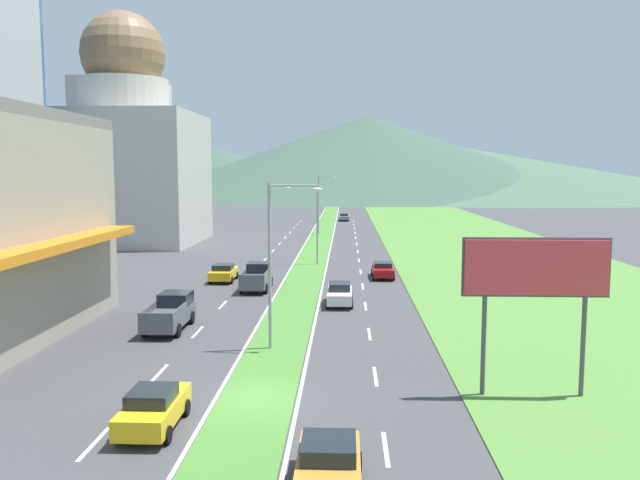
{
  "coord_description": "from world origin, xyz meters",
  "views": [
    {
      "loc": [
        3.71,
        -25.42,
        9.49
      ],
      "look_at": [
        1.27,
        33.14,
        3.16
      ],
      "focal_mm": 35.52,
      "sensor_mm": 36.0,
      "label": 1
    }
  ],
  "objects_px": {
    "street_lamp_mid": "(313,218)",
    "car_4": "(153,408)",
    "street_lamp_far": "(321,201)",
    "car_3": "(223,272)",
    "car_0": "(344,217)",
    "car_5": "(329,466)",
    "billboard_roadside": "(536,275)",
    "pickup_truck_1": "(170,313)",
    "car_1": "(383,270)",
    "street_lamp_near": "(276,254)",
    "car_2": "(340,294)",
    "pickup_truck_0": "(257,277)"
  },
  "relations": [
    {
      "from": "street_lamp_far",
      "to": "car_0",
      "type": "height_order",
      "value": "street_lamp_far"
    },
    {
      "from": "billboard_roadside",
      "to": "car_1",
      "type": "relative_size",
      "value": 1.53
    },
    {
      "from": "street_lamp_far",
      "to": "car_0",
      "type": "distance_m",
      "value": 28.19
    },
    {
      "from": "street_lamp_mid",
      "to": "car_4",
      "type": "bearing_deg",
      "value": -95.09
    },
    {
      "from": "car_0",
      "to": "pickup_truck_0",
      "type": "distance_m",
      "value": 72.75
    },
    {
      "from": "billboard_roadside",
      "to": "car_1",
      "type": "height_order",
      "value": "billboard_roadside"
    },
    {
      "from": "billboard_roadside",
      "to": "pickup_truck_1",
      "type": "height_order",
      "value": "billboard_roadside"
    },
    {
      "from": "pickup_truck_0",
      "to": "street_lamp_mid",
      "type": "bearing_deg",
      "value": -15.71
    },
    {
      "from": "street_lamp_near",
      "to": "car_5",
      "type": "xyz_separation_m",
      "value": [
        3.23,
        -15.0,
        -4.38
      ]
    },
    {
      "from": "car_4",
      "to": "pickup_truck_1",
      "type": "height_order",
      "value": "pickup_truck_1"
    },
    {
      "from": "street_lamp_far",
      "to": "car_3",
      "type": "xyz_separation_m",
      "value": [
        -6.78,
        -41.26,
        -4.4
      ]
    },
    {
      "from": "car_4",
      "to": "car_5",
      "type": "xyz_separation_m",
      "value": [
        6.6,
        -4.28,
        -0.02
      ]
    },
    {
      "from": "street_lamp_far",
      "to": "car_4",
      "type": "distance_m",
      "value": 73.13
    },
    {
      "from": "street_lamp_mid",
      "to": "pickup_truck_0",
      "type": "relative_size",
      "value": 1.52
    },
    {
      "from": "street_lamp_far",
      "to": "pickup_truck_0",
      "type": "bearing_deg",
      "value": -94.28
    },
    {
      "from": "street_lamp_mid",
      "to": "car_0",
      "type": "height_order",
      "value": "street_lamp_mid"
    },
    {
      "from": "street_lamp_far",
      "to": "car_1",
      "type": "distance_m",
      "value": 39.77
    },
    {
      "from": "street_lamp_mid",
      "to": "car_4",
      "type": "distance_m",
      "value": 42.2
    },
    {
      "from": "street_lamp_near",
      "to": "car_5",
      "type": "height_order",
      "value": "street_lamp_near"
    },
    {
      "from": "street_lamp_near",
      "to": "street_lamp_mid",
      "type": "relative_size",
      "value": 1.09
    },
    {
      "from": "car_2",
      "to": "car_1",
      "type": "bearing_deg",
      "value": 162.32
    },
    {
      "from": "car_1",
      "to": "car_2",
      "type": "relative_size",
      "value": 1.03
    },
    {
      "from": "street_lamp_near",
      "to": "car_1",
      "type": "bearing_deg",
      "value": 73.25
    },
    {
      "from": "street_lamp_mid",
      "to": "car_0",
      "type": "relative_size",
      "value": 1.75
    },
    {
      "from": "car_1",
      "to": "car_3",
      "type": "xyz_separation_m",
      "value": [
        -13.95,
        -2.4,
        0.04
      ]
    },
    {
      "from": "car_1",
      "to": "billboard_roadside",
      "type": "bearing_deg",
      "value": 8.68
    },
    {
      "from": "street_lamp_near",
      "to": "car_2",
      "type": "bearing_deg",
      "value": 74.2
    },
    {
      "from": "street_lamp_near",
      "to": "car_2",
      "type": "xyz_separation_m",
      "value": [
        3.28,
        11.58,
        -4.35
      ]
    },
    {
      "from": "street_lamp_mid",
      "to": "car_0",
      "type": "xyz_separation_m",
      "value": [
        2.95,
        58.71,
        -4.09
      ]
    },
    {
      "from": "car_0",
      "to": "pickup_truck_1",
      "type": "distance_m",
      "value": 86.25
    },
    {
      "from": "car_1",
      "to": "car_2",
      "type": "height_order",
      "value": "car_2"
    },
    {
      "from": "billboard_roadside",
      "to": "car_4",
      "type": "height_order",
      "value": "billboard_roadside"
    },
    {
      "from": "car_5",
      "to": "pickup_truck_1",
      "type": "distance_m",
      "value": 21.7
    },
    {
      "from": "car_0",
      "to": "car_5",
      "type": "relative_size",
      "value": 1.15
    },
    {
      "from": "car_3",
      "to": "car_5",
      "type": "height_order",
      "value": "car_3"
    },
    {
      "from": "street_lamp_far",
      "to": "car_2",
      "type": "bearing_deg",
      "value": -86.13
    },
    {
      "from": "car_3",
      "to": "car_2",
      "type": "bearing_deg",
      "value": -132.51
    },
    {
      "from": "street_lamp_near",
      "to": "car_3",
      "type": "relative_size",
      "value": 2.12
    },
    {
      "from": "street_lamp_near",
      "to": "pickup_truck_1",
      "type": "xyz_separation_m",
      "value": [
        -6.91,
        4.19,
        -4.17
      ]
    },
    {
      "from": "car_1",
      "to": "car_2",
      "type": "bearing_deg",
      "value": -17.68
    },
    {
      "from": "car_3",
      "to": "pickup_truck_0",
      "type": "height_order",
      "value": "pickup_truck_0"
    },
    {
      "from": "car_3",
      "to": "car_5",
      "type": "xyz_separation_m",
      "value": [
        10.16,
        -35.94,
        -0.0
      ]
    },
    {
      "from": "car_4",
      "to": "car_1",
      "type": "bearing_deg",
      "value": -16.97
    },
    {
      "from": "car_3",
      "to": "car_4",
      "type": "distance_m",
      "value": 31.86
    },
    {
      "from": "street_lamp_near",
      "to": "car_0",
      "type": "distance_m",
      "value": 90.0
    },
    {
      "from": "billboard_roadside",
      "to": "pickup_truck_1",
      "type": "distance_m",
      "value": 21.91
    },
    {
      "from": "car_3",
      "to": "street_lamp_far",
      "type": "bearing_deg",
      "value": -9.33
    },
    {
      "from": "car_3",
      "to": "pickup_truck_1",
      "type": "distance_m",
      "value": 16.75
    },
    {
      "from": "street_lamp_far",
      "to": "car_0",
      "type": "bearing_deg",
      "value": 82.88
    },
    {
      "from": "car_3",
      "to": "car_5",
      "type": "distance_m",
      "value": 37.35
    }
  ]
}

